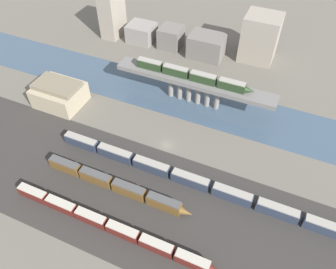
{
  "coord_description": "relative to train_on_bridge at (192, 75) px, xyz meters",
  "views": [
    {
      "loc": [
        31.92,
        -71.52,
        86.92
      ],
      "look_at": [
        0.0,
        1.15,
        4.37
      ],
      "focal_mm": 35.0,
      "sensor_mm": 36.0,
      "label": 1
    }
  ],
  "objects": [
    {
      "name": "train_yard_near",
      "position": [
        -0.69,
        -62.61,
        -10.93
      ],
      "size": [
        65.69,
        2.69,
        3.58
      ],
      "color": "#5B1E19",
      "rests_on": "ground"
    },
    {
      "name": "city_block_center",
      "position": [
        -24.04,
        35.21,
        -7.69
      ],
      "size": [
        10.59,
        10.83,
        9.99
      ],
      "primitive_type": "cube",
      "color": "slate",
      "rests_on": "ground"
    },
    {
      "name": "river_water",
      "position": [
        0.88,
        0.0,
        -12.69
      ],
      "size": [
        320.0,
        23.56,
        0.01
      ],
      "primitive_type": "cube",
      "color": "#3D5166",
      "rests_on": "ground"
    },
    {
      "name": "city_block_far_right",
      "position": [
        17.01,
        41.89,
        -2.11
      ],
      "size": [
        15.57,
        14.17,
        21.16
      ],
      "primitive_type": "cube",
      "color": "gray",
      "rests_on": "ground"
    },
    {
      "name": "ground_plane",
      "position": [
        0.88,
        -26.31,
        -12.69
      ],
      "size": [
        400.0,
        400.0,
        0.0
      ],
      "primitive_type": "plane",
      "color": "#666056"
    },
    {
      "name": "train_yard_mid",
      "position": [
        -6.36,
        -49.8,
        -10.64
      ],
      "size": [
        50.36,
        2.8,
        4.17
      ],
      "color": "brown",
      "rests_on": "ground"
    },
    {
      "name": "city_block_far_left",
      "position": [
        -55.43,
        33.95,
        -1.11
      ],
      "size": [
        8.14,
        13.43,
        23.16
      ],
      "primitive_type": "cube",
      "color": "gray",
      "rests_on": "ground"
    },
    {
      "name": "train_yard_far",
      "position": [
        22.78,
        -38.59,
        -10.71
      ],
      "size": [
        112.92,
        2.83,
        4.02
      ],
      "color": "#2D384C",
      "rests_on": "ground"
    },
    {
      "name": "bridge",
      "position": [
        0.88,
        -0.0,
        -3.91
      ],
      "size": [
        64.17,
        7.43,
        10.92
      ],
      "color": "slate",
      "rests_on": "ground"
    },
    {
      "name": "railbed_yard",
      "position": [
        0.88,
        -50.31,
        -12.68
      ],
      "size": [
        280.0,
        42.0,
        0.01
      ],
      "primitive_type": "cube",
      "color": "#33302D",
      "rests_on": "ground"
    },
    {
      "name": "train_on_bridge",
      "position": [
        0.0,
        0.0,
        0.0
      ],
      "size": [
        47.44,
        2.84,
        3.62
      ],
      "color": "#23381E",
      "rests_on": "bridge"
    },
    {
      "name": "city_block_right",
      "position": [
        -5.33,
        33.98,
        -7.38
      ],
      "size": [
        16.28,
        12.0,
        10.62
      ],
      "primitive_type": "cube",
      "color": "slate",
      "rests_on": "ground"
    },
    {
      "name": "city_block_left",
      "position": [
        -39.69,
        34.23,
        -8.32
      ],
      "size": [
        12.92,
        11.42,
        8.74
      ],
      "primitive_type": "cube",
      "color": "gray",
      "rests_on": "ground"
    },
    {
      "name": "warehouse_building",
      "position": [
        -47.59,
        -22.17,
        -8.08
      ],
      "size": [
        18.08,
        15.09,
        9.68
      ],
      "color": "tan",
      "rests_on": "ground"
    }
  ]
}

